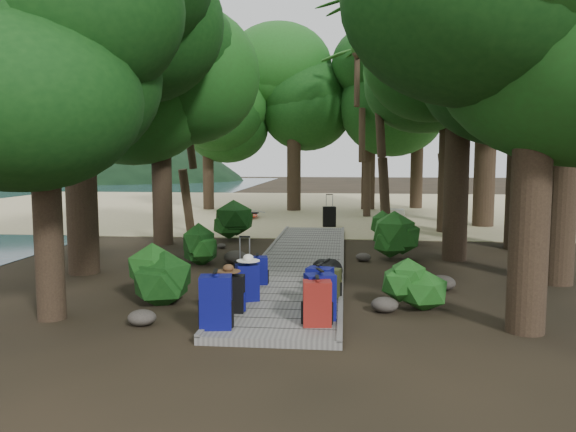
# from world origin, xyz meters

# --- Properties ---
(ground) EXTENTS (120.00, 120.00, 0.00)m
(ground) POSITION_xyz_m (0.00, 0.00, 0.00)
(ground) COLOR #2E2417
(ground) RESTS_ON ground
(sand_beach) EXTENTS (40.00, 22.00, 0.02)m
(sand_beach) POSITION_xyz_m (0.00, 16.00, 0.01)
(sand_beach) COLOR tan
(sand_beach) RESTS_ON ground
(boardwalk) EXTENTS (2.00, 12.00, 0.12)m
(boardwalk) POSITION_xyz_m (0.00, 1.00, 0.06)
(boardwalk) COLOR gray
(boardwalk) RESTS_ON ground
(backpack_left_a) EXTENTS (0.49, 0.38, 0.84)m
(backpack_left_a) POSITION_xyz_m (-0.79, -4.57, 0.54)
(backpack_left_a) COLOR #070669
(backpack_left_a) RESTS_ON boardwalk
(backpack_left_b) EXTENTS (0.36, 0.26, 0.65)m
(backpack_left_b) POSITION_xyz_m (-0.72, -3.72, 0.44)
(backpack_left_b) COLOR black
(backpack_left_b) RESTS_ON boardwalk
(backpack_left_c) EXTENTS (0.44, 0.38, 0.69)m
(backpack_left_c) POSITION_xyz_m (-0.62, -3.00, 0.46)
(backpack_left_c) COLOR #070669
(backpack_left_c) RESTS_ON boardwalk
(backpack_left_d) EXTENTS (0.43, 0.34, 0.58)m
(backpack_left_d) POSITION_xyz_m (-0.64, -1.75, 0.41)
(backpack_left_d) COLOR #070669
(backpack_left_d) RESTS_ON boardwalk
(backpack_right_a) EXTENTS (0.43, 0.33, 0.72)m
(backpack_right_a) POSITION_xyz_m (0.63, -4.29, 0.48)
(backpack_right_a) COLOR maroon
(backpack_right_a) RESTS_ON boardwalk
(backpack_right_b) EXTENTS (0.50, 0.42, 0.77)m
(backpack_right_b) POSITION_xyz_m (0.66, -4.01, 0.50)
(backpack_right_b) COLOR #070669
(backpack_right_b) RESTS_ON boardwalk
(backpack_right_c) EXTENTS (0.47, 0.39, 0.69)m
(backpack_right_c) POSITION_xyz_m (0.62, -3.19, 0.47)
(backpack_right_c) COLOR #070669
(backpack_right_c) RESTS_ON boardwalk
(backpack_right_d) EXTENTS (0.40, 0.32, 0.55)m
(backpack_right_d) POSITION_xyz_m (0.77, -2.63, 0.40)
(backpack_right_d) COLOR #343C1C
(backpack_right_d) RESTS_ON boardwalk
(duffel_right_khaki) EXTENTS (0.42, 0.59, 0.37)m
(duffel_right_khaki) POSITION_xyz_m (0.77, -2.06, 0.31)
(duffel_right_khaki) COLOR brown
(duffel_right_khaki) RESTS_ON boardwalk
(duffel_right_black) EXTENTS (0.62, 0.80, 0.44)m
(duffel_right_black) POSITION_xyz_m (0.68, -1.67, 0.34)
(duffel_right_black) COLOR black
(duffel_right_black) RESTS_ON boardwalk
(suitcase_on_boardwalk) EXTENTS (0.40, 0.30, 0.55)m
(suitcase_on_boardwalk) POSITION_xyz_m (-0.78, -2.30, 0.39)
(suitcase_on_boardwalk) COLOR black
(suitcase_on_boardwalk) RESTS_ON boardwalk
(lone_suitcase_on_sand) EXTENTS (0.50, 0.32, 0.73)m
(lone_suitcase_on_sand) POSITION_xyz_m (0.45, 8.14, 0.39)
(lone_suitcase_on_sand) COLOR black
(lone_suitcase_on_sand) RESTS_ON sand_beach
(hat_brown) EXTENTS (0.38, 0.38, 0.11)m
(hat_brown) POSITION_xyz_m (-0.78, -3.74, 0.82)
(hat_brown) COLOR #51351E
(hat_brown) RESTS_ON backpack_left_b
(hat_white) EXTENTS (0.39, 0.39, 0.13)m
(hat_white) POSITION_xyz_m (-0.59, -3.05, 0.87)
(hat_white) COLOR silver
(hat_white) RESTS_ON backpack_left_c
(kayak) EXTENTS (1.04, 3.06, 0.30)m
(kayak) POSITION_xyz_m (-2.77, 10.83, 0.17)
(kayak) COLOR red
(kayak) RESTS_ON sand_beach
(sun_lounger) EXTENTS (0.88, 1.77, 0.55)m
(sun_lounger) POSITION_xyz_m (3.05, 9.13, 0.29)
(sun_lounger) COLOR silver
(sun_lounger) RESTS_ON sand_beach
(tree_right_a) EXTENTS (4.71, 4.71, 7.85)m
(tree_right_a) POSITION_xyz_m (3.65, -3.92, 3.92)
(tree_right_a) COLOR #0E330E
(tree_right_a) RESTS_ON ground
(tree_right_b) EXTENTS (4.95, 4.95, 8.84)m
(tree_right_b) POSITION_xyz_m (5.28, -0.60, 4.42)
(tree_right_b) COLOR #0E330E
(tree_right_b) RESTS_ON ground
(tree_right_c) EXTENTS (4.89, 4.89, 8.47)m
(tree_right_c) POSITION_xyz_m (3.72, 1.88, 4.23)
(tree_right_c) COLOR #0E330E
(tree_right_c) RESTS_ON ground
(tree_right_d) EXTENTS (6.56, 6.56, 12.02)m
(tree_right_d) POSITION_xyz_m (5.85, 3.76, 6.01)
(tree_right_d) COLOR #0E330E
(tree_right_d) RESTS_ON ground
(tree_right_e) EXTENTS (5.18, 5.18, 9.32)m
(tree_right_e) POSITION_xyz_m (4.46, 7.15, 4.66)
(tree_right_e) COLOR #0E330E
(tree_right_e) RESTS_ON ground
(tree_right_f) EXTENTS (6.09, 6.09, 10.87)m
(tree_right_f) POSITION_xyz_m (6.09, 8.96, 5.43)
(tree_right_f) COLOR #0E330E
(tree_right_f) RESTS_ON ground
(tree_left_a) EXTENTS (3.75, 3.75, 6.25)m
(tree_left_a) POSITION_xyz_m (-3.57, -3.98, 3.12)
(tree_left_a) COLOR #0E330E
(tree_left_a) RESTS_ON ground
(tree_left_b) EXTENTS (5.28, 5.28, 9.51)m
(tree_left_b) POSITION_xyz_m (-4.68, -0.56, 4.76)
(tree_left_b) COLOR #0E330E
(tree_left_b) RESTS_ON ground
(tree_left_c) EXTENTS (4.70, 4.70, 8.17)m
(tree_left_c) POSITION_xyz_m (-4.28, 3.64, 4.09)
(tree_left_c) COLOR #0E330E
(tree_left_c) RESTS_ON ground
(tree_back_a) EXTENTS (5.40, 5.40, 9.35)m
(tree_back_a) POSITION_xyz_m (-1.41, 14.34, 4.68)
(tree_back_a) COLOR #0E330E
(tree_back_a) RESTS_ON ground
(tree_back_b) EXTENTS (5.24, 5.24, 9.36)m
(tree_back_b) POSITION_xyz_m (2.13, 15.30, 4.68)
(tree_back_b) COLOR #0E330E
(tree_back_b) RESTS_ON ground
(tree_back_c) EXTENTS (4.87, 4.87, 8.77)m
(tree_back_c) POSITION_xyz_m (4.54, 16.20, 4.39)
(tree_back_c) COLOR #0E330E
(tree_back_c) RESTS_ON ground
(tree_back_d) EXTENTS (4.49, 4.49, 7.49)m
(tree_back_d) POSITION_xyz_m (-5.60, 14.52, 3.74)
(tree_back_d) COLOR #0E330E
(tree_back_d) RESTS_ON ground
(palm_right_a) EXTENTS (4.46, 4.46, 7.59)m
(palm_right_a) POSITION_xyz_m (2.52, 6.61, 3.80)
(palm_right_a) COLOR #193E11
(palm_right_a) RESTS_ON ground
(palm_right_b) EXTENTS (4.20, 4.20, 8.12)m
(palm_right_b) POSITION_xyz_m (5.04, 10.52, 4.06)
(palm_right_b) COLOR #193E11
(palm_right_b) RESTS_ON ground
(palm_right_c) EXTENTS (4.37, 4.37, 6.96)m
(palm_right_c) POSITION_xyz_m (2.19, 12.10, 3.48)
(palm_right_c) COLOR #193E11
(palm_right_c) RESTS_ON ground
(palm_left_a) EXTENTS (4.05, 4.05, 6.44)m
(palm_left_a) POSITION_xyz_m (-4.43, 6.26, 3.22)
(palm_left_a) COLOR #193E11
(palm_left_a) RESTS_ON ground
(rock_left_a) EXTENTS (0.43, 0.39, 0.24)m
(rock_left_a) POSITION_xyz_m (-2.03, -4.18, 0.12)
(rock_left_a) COLOR #4C473F
(rock_left_a) RESTS_ON ground
(rock_left_b) EXTENTS (0.31, 0.28, 0.17)m
(rock_left_b) POSITION_xyz_m (-2.62, -2.09, 0.08)
(rock_left_b) COLOR #4C473F
(rock_left_b) RESTS_ON ground
(rock_left_c) EXTENTS (0.57, 0.51, 0.31)m
(rock_left_c) POSITION_xyz_m (-1.59, 0.87, 0.16)
(rock_left_c) COLOR #4C473F
(rock_left_c) RESTS_ON ground
(rock_left_d) EXTENTS (0.26, 0.24, 0.14)m
(rock_left_d) POSITION_xyz_m (-2.41, 3.03, 0.07)
(rock_left_d) COLOR #4C473F
(rock_left_d) RESTS_ON ground
(rock_right_a) EXTENTS (0.45, 0.41, 0.25)m
(rock_right_a) POSITION_xyz_m (1.68, -3.07, 0.12)
(rock_right_a) COLOR #4C473F
(rock_right_a) RESTS_ON ground
(rock_right_b) EXTENTS (0.52, 0.47, 0.29)m
(rock_right_b) POSITION_xyz_m (2.88, -1.41, 0.14)
(rock_right_b) COLOR #4C473F
(rock_right_b) RESTS_ON ground
(rock_right_c) EXTENTS (0.37, 0.33, 0.20)m
(rock_right_c) POSITION_xyz_m (1.48, 1.49, 0.10)
(rock_right_c) COLOR #4C473F
(rock_right_c) RESTS_ON ground
(rock_right_d) EXTENTS (0.53, 0.48, 0.29)m
(rock_right_d) POSITION_xyz_m (2.89, 4.26, 0.15)
(rock_right_d) COLOR #4C473F
(rock_right_d) RESTS_ON ground
(shrub_left_a) EXTENTS (1.07, 1.07, 0.97)m
(shrub_left_a) POSITION_xyz_m (-2.27, -2.72, 0.48)
(shrub_left_a) COLOR #1C4D17
(shrub_left_a) RESTS_ON ground
(shrub_left_b) EXTENTS (0.92, 0.92, 0.83)m
(shrub_left_b) POSITION_xyz_m (-2.23, 0.55, 0.42)
(shrub_left_b) COLOR #1C4D17
(shrub_left_b) RESTS_ON ground
(shrub_left_c) EXTENTS (1.29, 1.29, 1.16)m
(shrub_left_c) POSITION_xyz_m (-2.42, 4.83, 0.58)
(shrub_left_c) COLOR #1C4D17
(shrub_left_c) RESTS_ON ground
(shrub_right_a) EXTENTS (0.93, 0.93, 0.84)m
(shrub_right_a) POSITION_xyz_m (2.14, -2.68, 0.42)
(shrub_right_a) COLOR #1C4D17
(shrub_right_a) RESTS_ON ground
(shrub_right_b) EXTENTS (1.26, 1.26, 1.14)m
(shrub_right_b) POSITION_xyz_m (2.28, 1.92, 0.57)
(shrub_right_b) COLOR #1C4D17
(shrub_right_b) RESTS_ON ground
(shrub_right_c) EXTENTS (0.82, 0.82, 0.74)m
(shrub_right_c) POSITION_xyz_m (2.29, 5.08, 0.37)
(shrub_right_c) COLOR #1C4D17
(shrub_right_c) RESTS_ON ground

